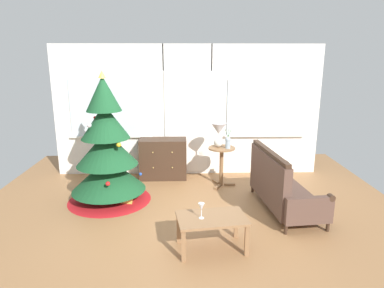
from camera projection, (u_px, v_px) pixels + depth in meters
ground_plane at (189, 219)px, 5.01m from camera, size 6.76×6.76×0.00m
back_wall_with_door at (188, 111)px, 6.71m from camera, size 5.20×0.14×2.55m
christmas_tree at (107, 155)px, 5.50m from camera, size 1.36×1.36×2.12m
dresser_cabinet at (163, 159)px, 6.64m from camera, size 0.90×0.45×0.78m
settee_sofa at (280, 187)px, 5.25m from camera, size 0.87×1.67×0.96m
side_table at (222, 159)px, 6.20m from camera, size 0.50×0.48×0.73m
table_lamp at (219, 132)px, 6.12m from camera, size 0.28×0.28×0.44m
flower_vase at (228, 142)px, 6.07m from camera, size 0.11×0.10×0.35m
coffee_table at (212, 222)px, 4.17m from camera, size 0.91×0.64×0.42m
wine_glass at (201, 207)px, 4.09m from camera, size 0.08×0.08×0.20m
gift_box at (127, 199)px, 5.51m from camera, size 0.18×0.16×0.18m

